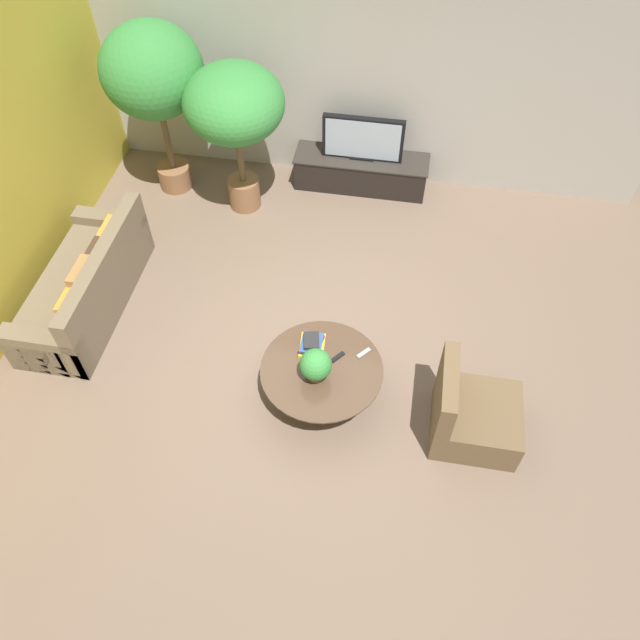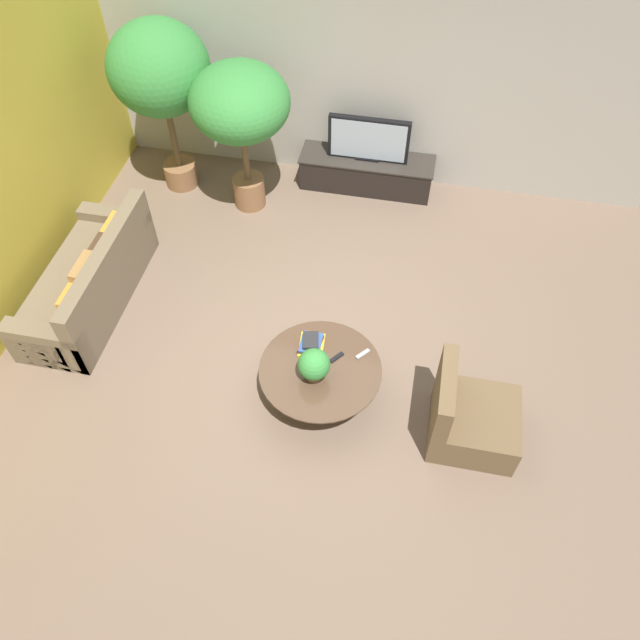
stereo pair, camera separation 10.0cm
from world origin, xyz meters
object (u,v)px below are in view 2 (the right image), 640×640
Objects in this scene: television at (369,140)px; potted_palm_corner at (240,107)px; potted_plant_tabletop at (314,365)px; media_console at (366,172)px; potted_palm_tall at (160,73)px; couch_by_wall at (90,282)px; armchair_wicker at (469,418)px; coffee_table at (320,376)px.

television is 0.54× the size of potted_palm_corner.
media_console is at bearing 90.19° from potted_plant_tabletop.
potted_palm_tall is (-2.43, -0.42, 1.35)m from media_console.
couch_by_wall is 2.58m from potted_palm_corner.
armchair_wicker is (1.49, -3.51, -0.46)m from television.
television is at bearing -90.00° from media_console.
potted_palm_corner is (-1.47, 2.71, 1.08)m from coffee_table.
television is at bearing 90.19° from potted_plant_tabletop.
coffee_table is 0.35m from potted_plant_tabletop.
armchair_wicker is (1.44, -0.16, -0.04)m from coffee_table.
armchair_wicker is at bearing -66.95° from television.
couch_by_wall is 2.86m from potted_plant_tabletop.
potted_palm_tall reaches higher than coffee_table.
armchair_wicker is (4.19, -0.91, -0.02)m from couch_by_wall.
armchair_wicker is at bearing -38.28° from potted_palm_tall.
potted_palm_corner reaches higher than media_console.
media_console is 1.95m from potted_palm_corner.
television is 1.19× the size of armchair_wicker.
coffee_table is 4.05m from potted_palm_tall.
coffee_table is 1.45m from armchair_wicker.
couch_by_wall is 5.50× the size of potted_plant_tabletop.
television is 2.83× the size of potted_plant_tabletop.
potted_palm_tall reaches higher than media_console.
coffee_table is 0.62× the size of potted_palm_corner.
potted_palm_tall is at bearing 167.42° from potted_palm_corner.
potted_palm_tall reaches higher than potted_plant_tabletop.
potted_palm_corner is (1.01, -0.22, -0.19)m from potted_palm_tall.
potted_palm_corner is 3.25m from potted_plant_tabletop.
television is at bearing 9.67° from potted_palm_tall.
media_console is 3.74m from couch_by_wall.
couch_by_wall is 2.32× the size of armchair_wicker.
armchair_wicker is at bearing -66.96° from media_console.
armchair_wicker is 0.45× the size of potted_palm_corner.
potted_plant_tabletop is at bearing -51.24° from potted_palm_tall.
couch_by_wall is at bearing -96.89° from potted_palm_tall.
armchair_wicker reaches higher than couch_by_wall.
potted_palm_tall reaches higher than television.
coffee_table is at bearing 74.68° from couch_by_wall.
potted_palm_tall is (-3.92, 3.10, 1.31)m from armchair_wicker.
potted_palm_tall is at bearing -170.33° from television.
television is 3.38m from coffee_table.
potted_palm_corner is at bearing -155.75° from media_console.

